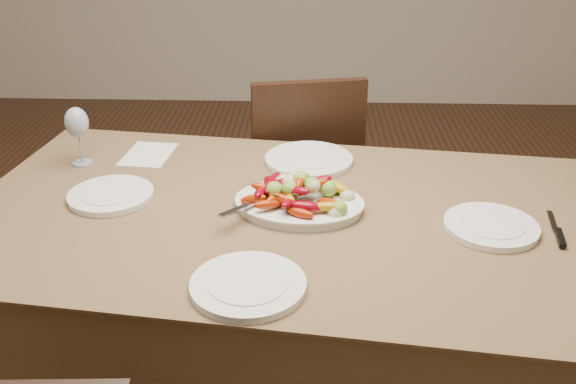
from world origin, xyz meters
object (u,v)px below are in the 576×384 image
(plate_right, at_px, (491,227))
(dining_table, at_px, (288,320))
(plate_near, at_px, (248,286))
(chair_far, at_px, (299,179))
(plate_far, at_px, (309,160))
(wine_glass, at_px, (78,135))
(serving_platter, at_px, (299,206))
(plate_left, at_px, (111,196))

(plate_right, bearing_deg, dining_table, 171.61)
(plate_near, bearing_deg, dining_table, 78.46)
(chair_far, xyz_separation_m, plate_far, (0.04, -0.47, 0.29))
(plate_near, bearing_deg, wine_glass, 131.68)
(serving_platter, height_order, plate_right, serving_platter)
(chair_far, relative_size, plate_far, 3.29)
(plate_near, bearing_deg, plate_left, 135.27)
(serving_platter, height_order, plate_near, serving_platter)
(plate_near, bearing_deg, serving_platter, 74.62)
(plate_right, bearing_deg, wine_glass, 162.55)
(plate_left, bearing_deg, dining_table, -6.95)
(plate_near, relative_size, wine_glass, 1.31)
(plate_right, distance_m, plate_near, 0.69)
(dining_table, distance_m, plate_far, 0.52)
(plate_right, height_order, plate_near, same)
(dining_table, height_order, plate_near, plate_near)
(serving_platter, bearing_deg, plate_right, -10.58)
(plate_far, distance_m, wine_glass, 0.75)
(dining_table, relative_size, serving_platter, 5.22)
(chair_far, bearing_deg, dining_table, 77.07)
(chair_far, distance_m, plate_near, 1.23)
(dining_table, bearing_deg, plate_far, 80.90)
(serving_platter, bearing_deg, wine_glass, 157.90)
(plate_left, height_order, plate_right, same)
(serving_platter, bearing_deg, plate_near, -105.38)
(plate_left, height_order, plate_far, same)
(dining_table, relative_size, wine_glass, 8.98)
(plate_near, bearing_deg, plate_far, 79.62)
(dining_table, relative_size, plate_left, 7.43)
(dining_table, bearing_deg, serving_platter, 26.82)
(serving_platter, xyz_separation_m, plate_left, (-0.55, 0.05, -0.00))
(dining_table, distance_m, plate_near, 0.55)
(serving_platter, distance_m, plate_right, 0.52)
(serving_platter, relative_size, plate_left, 1.42)
(chair_far, xyz_separation_m, plate_near, (-0.09, -1.19, 0.29))
(dining_table, xyz_separation_m, serving_platter, (0.03, 0.02, 0.39))
(dining_table, xyz_separation_m, chair_far, (0.01, 0.81, 0.10))
(chair_far, distance_m, wine_glass, 0.94)
(plate_right, relative_size, plate_far, 0.86)
(plate_far, height_order, wine_glass, wine_glass)
(dining_table, bearing_deg, plate_right, -8.39)
(serving_platter, distance_m, plate_left, 0.55)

